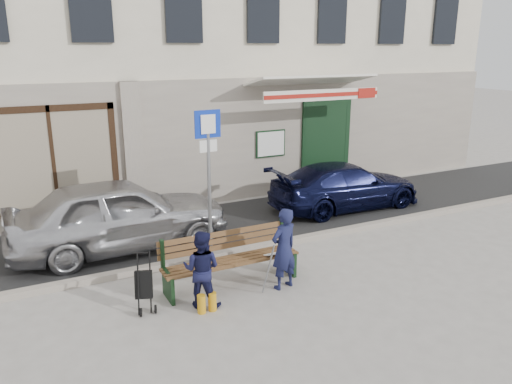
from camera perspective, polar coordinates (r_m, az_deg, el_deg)
ground at (r=8.87m, az=3.49°, el=-10.23°), size 80.00×80.00×0.00m
asphalt_lane at (r=11.43m, az=-4.34°, el=-4.03°), size 60.00×3.20×0.01m
curb at (r=10.05m, az=-0.82°, el=-6.55°), size 60.00×0.18×0.12m
building at (r=15.86m, az=-12.62°, el=19.52°), size 20.00×8.27×10.00m
car_silver at (r=10.36m, az=-15.31°, el=-2.46°), size 4.35×1.82×1.47m
car_navy at (r=12.84m, az=10.18°, el=0.72°), size 4.02×1.68×1.16m
parking_sign at (r=9.59m, az=-5.45°, el=3.87°), size 0.52×0.08×2.83m
bench at (r=8.56m, az=-3.15°, el=-7.84°), size 2.40×1.17×0.98m
man at (r=8.39m, az=3.19°, el=-6.50°), size 0.58×0.45×1.42m
woman at (r=7.90m, az=-6.24°, el=-8.74°), size 0.77×0.75×1.25m
stroller at (r=8.01m, az=-12.69°, el=-10.43°), size 0.33×0.42×0.92m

